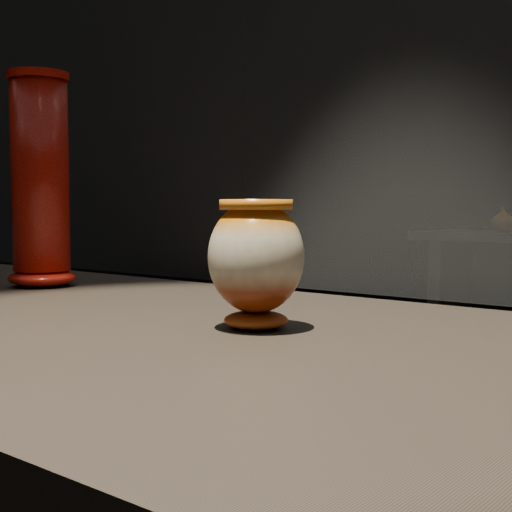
% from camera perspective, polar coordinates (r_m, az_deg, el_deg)
% --- Properties ---
extents(main_vase, '(0.13, 0.13, 0.16)m').
position_cam_1_polar(main_vase, '(0.89, 0.00, -0.19)').
color(main_vase, maroon).
rests_on(main_vase, display_plinth).
extents(tall_vase, '(0.17, 0.17, 0.40)m').
position_cam_1_polar(tall_vase, '(1.42, -16.86, 5.55)').
color(tall_vase, red).
rests_on(tall_vase, display_plinth).
extents(back_vase_left, '(0.15, 0.15, 0.15)m').
position_cam_1_polar(back_vase_left, '(4.55, 19.15, 2.80)').
color(back_vase_left, '#8E4D14').
rests_on(back_vase_left, back_shelf).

